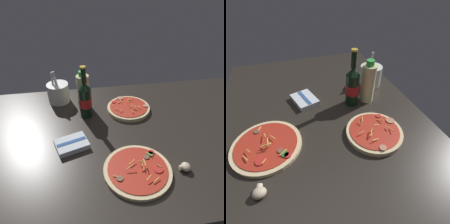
{
  "view_description": "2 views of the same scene",
  "coord_description": "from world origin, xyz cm",
  "views": [
    {
      "loc": [
        -22.01,
        -74.48,
        66.89
      ],
      "look_at": [
        -8.59,
        7.03,
        9.68
      ],
      "focal_mm": 35.0,
      "sensor_mm": 36.0,
      "label": 1
    },
    {
      "loc": [
        42.97,
        -9.93,
        54.13
      ],
      "look_at": [
        -10.18,
        6.56,
        7.1
      ],
      "focal_mm": 28.0,
      "sensor_mm": 36.0,
      "label": 2
    }
  ],
  "objects": [
    {
      "name": "counter_slab",
      "position": [
        0.0,
        0.0,
        1.25
      ],
      "size": [
        160.0,
        90.0,
        2.5
      ],
      "color": "#28231E",
      "rests_on": "ground"
    },
    {
      "name": "pizza_near",
      "position": [
        -3.89,
        -22.73,
        3.35
      ],
      "size": [
        25.34,
        25.34,
        4.76
      ],
      "color": "beige",
      "rests_on": "counter_slab"
    },
    {
      "name": "pizza_far",
      "position": [
        1.87,
        17.8,
        3.59
      ],
      "size": [
        22.11,
        22.11,
        5.31
      ],
      "color": "beige",
      "rests_on": "counter_slab"
    },
    {
      "name": "beer_bottle",
      "position": [
        -20.12,
        16.47,
        12.07
      ],
      "size": [
        6.09,
        6.09,
        26.39
      ],
      "color": "black",
      "rests_on": "counter_slab"
    },
    {
      "name": "oil_bottle",
      "position": [
        -20.57,
        24.45,
        11.98
      ],
      "size": [
        6.47,
        6.47,
        20.62
      ],
      "color": "beige",
      "rests_on": "counter_slab"
    },
    {
      "name": "mushroom_left",
      "position": [
        13.82,
        -24.68,
        3.94
      ],
      "size": [
        4.31,
        4.1,
        2.87
      ],
      "color": "beige",
      "rests_on": "counter_slab"
    },
    {
      "name": "utensil_crock",
      "position": [
        -34.03,
        32.64,
        7.95
      ],
      "size": [
        11.55,
        11.55,
        17.74
      ],
      "color": "silver",
      "rests_on": "counter_slab"
    },
    {
      "name": "dish_towel",
      "position": [
        -27.71,
        -5.08,
        3.71
      ],
      "size": [
        15.42,
        13.27,
        2.56
      ],
      "color": "silver",
      "rests_on": "counter_slab"
    }
  ]
}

